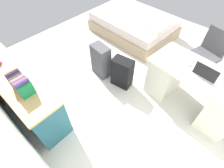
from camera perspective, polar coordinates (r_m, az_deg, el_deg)
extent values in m
plane|color=silver|center=(3.41, 7.72, 3.87)|extent=(5.45, 5.45, 0.00)
cube|color=silver|center=(2.64, 28.47, 3.06)|extent=(1.49, 0.79, 0.04)
cube|color=beige|center=(2.87, 33.88, -7.62)|extent=(0.45, 0.63, 0.72)
cube|color=beige|center=(2.99, 18.06, 3.17)|extent=(0.45, 0.63, 0.72)
cylinder|color=black|center=(3.72, 26.40, 3.12)|extent=(0.52, 0.52, 0.04)
cylinder|color=black|center=(3.60, 27.43, 5.24)|extent=(0.06, 0.06, 0.42)
cube|color=#4C4C51|center=(3.45, 28.88, 8.21)|extent=(0.57, 0.57, 0.08)
cube|color=#4C4C51|center=(3.47, 32.47, 12.33)|extent=(0.44, 0.18, 0.44)
cube|color=#235B6B|center=(2.92, -28.43, -2.85)|extent=(1.76, 0.44, 0.71)
cube|color=tan|center=(2.68, -31.33, 2.19)|extent=(1.80, 0.48, 0.04)
cube|color=#1E4E5B|center=(2.81, -19.82, -6.68)|extent=(0.67, 0.01, 0.25)
cube|color=#1E4E5B|center=(3.35, -27.23, 1.29)|extent=(0.67, 0.01, 0.25)
cube|color=tan|center=(4.50, 7.23, 18.50)|extent=(1.97, 1.49, 0.28)
cube|color=silver|center=(4.38, 7.55, 21.20)|extent=(1.91, 1.43, 0.20)
cube|color=white|center=(3.99, 15.55, 19.40)|extent=(0.51, 0.70, 0.10)
cube|color=black|center=(2.98, 3.50, 3.88)|extent=(0.39, 0.27, 0.58)
cube|color=#4C4C51|center=(3.16, -3.84, 7.94)|extent=(0.38, 0.26, 0.65)
cube|color=#B7B7BC|center=(2.63, 29.68, 3.02)|extent=(0.33, 0.25, 0.02)
cube|color=black|center=(2.48, 29.54, 3.53)|extent=(0.31, 0.04, 0.19)
ellipsoid|color=white|center=(2.66, 25.08, 6.18)|extent=(0.07, 0.11, 0.03)
cube|color=#197D48|center=(2.22, -27.20, -2.08)|extent=(0.04, 0.17, 0.19)
cube|color=#684398|center=(2.23, -27.88, -1.16)|extent=(0.04, 0.17, 0.24)
cube|color=olive|center=(2.27, -28.24, -0.79)|extent=(0.03, 0.17, 0.22)
cube|color=#905584|center=(2.29, -28.69, -0.25)|extent=(0.04, 0.17, 0.22)
cube|color=#66B56B|center=(2.33, -29.03, 0.10)|extent=(0.03, 0.17, 0.20)
cube|color=brown|center=(2.36, -29.46, 0.60)|extent=(0.03, 0.17, 0.20)
cube|color=navy|center=(2.39, -29.88, 1.10)|extent=(0.03, 0.17, 0.21)
cube|color=#93575C|center=(2.41, -30.42, 1.82)|extent=(0.02, 0.17, 0.24)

